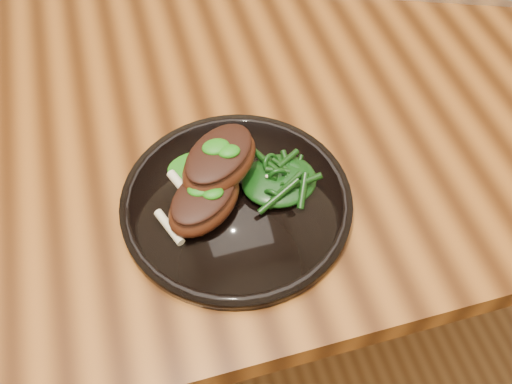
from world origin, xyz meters
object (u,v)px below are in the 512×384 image
(desk, at_px, (205,142))
(plate, at_px, (236,202))
(greens_heap, at_px, (279,177))
(lamb_chop_front, at_px, (204,201))

(desk, bearing_deg, plate, -88.51)
(desk, bearing_deg, greens_heap, -71.43)
(lamb_chop_front, relative_size, greens_heap, 1.33)
(plate, distance_m, lamb_chop_front, 0.05)
(desk, relative_size, greens_heap, 16.42)
(plate, bearing_deg, greens_heap, 5.19)
(lamb_chop_front, bearing_deg, plate, 14.15)
(plate, bearing_deg, lamb_chop_front, -165.85)
(desk, xyz_separation_m, plate, (0.01, -0.19, 0.09))
(plate, xyz_separation_m, lamb_chop_front, (-0.04, -0.01, 0.03))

